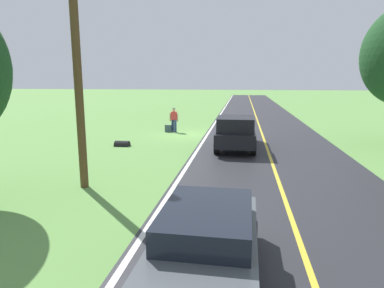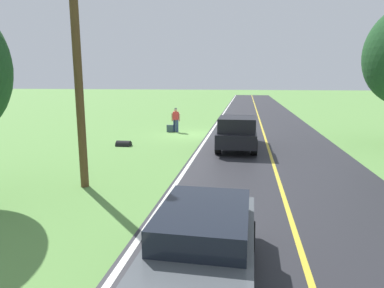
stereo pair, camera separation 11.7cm
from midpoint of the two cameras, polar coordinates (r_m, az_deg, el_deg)
name	(u,v)px [view 2 (the right image)]	position (r m, az deg, el deg)	size (l,w,h in m)	color
ground_plane	(192,134)	(23.21, 0.08, 1.62)	(200.00, 200.00, 0.00)	#609347
road_surface	(265,136)	(22.98, 12.30, 1.28)	(7.80, 120.00, 0.00)	#28282D
lane_edge_line	(209,135)	(23.06, 3.03, 1.56)	(0.16, 117.60, 0.00)	silver
lane_centre_line	(265,136)	(22.97, 12.30, 1.29)	(0.14, 117.60, 0.00)	gold
hitchhiker_walking	(176,118)	(24.26, -2.61, 4.35)	(0.62, 0.51, 1.75)	navy
suitcase_carried	(170,128)	(24.32, -3.60, 2.63)	(0.20, 0.46, 0.51)	#384C56
pickup_truck_passing	(237,131)	(18.43, 7.80, 2.14)	(2.10, 5.40, 1.82)	black
sedan_ahead_same_lane	(203,244)	(6.49, 2.36, -16.48)	(2.00, 4.44, 1.41)	#4C5156
utility_pole_roadside	(77,63)	(12.08, -18.50, 12.82)	(0.28, 0.28, 8.52)	brown
drainage_culvert	(124,146)	(19.61, -11.28, -0.31)	(0.60, 0.60, 0.80)	black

